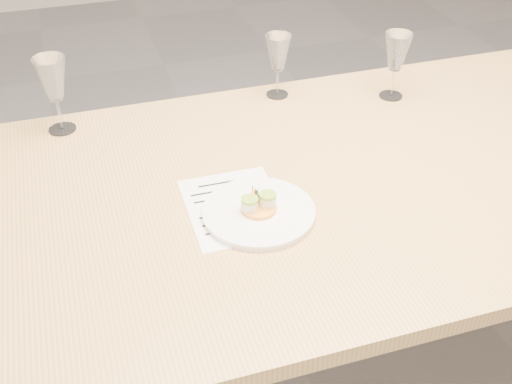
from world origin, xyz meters
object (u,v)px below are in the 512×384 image
object	(u,v)px
dining_table	(320,200)
wine_glass_1	(278,54)
wine_glass_0	(52,81)
wine_glass_2	(397,53)
dinner_plate	(259,211)
recipe_sheet	(235,207)

from	to	relation	value
dining_table	wine_glass_1	size ratio (longest dim) A/B	13.02
wine_glass_0	wine_glass_2	size ratio (longest dim) A/B	1.07
dinner_plate	wine_glass_1	xyz separation A→B (m)	(0.22, 0.52, 0.12)
dining_table	dinner_plate	size ratio (longest dim) A/B	9.57
wine_glass_0	wine_glass_1	size ratio (longest dim) A/B	1.13
dining_table	wine_glass_1	distance (m)	0.47
wine_glass_0	recipe_sheet	bearing A→B (deg)	-53.25
wine_glass_0	wine_glass_1	world-z (taller)	wine_glass_0
wine_glass_1	wine_glass_2	size ratio (longest dim) A/B	0.95
dining_table	wine_glass_0	distance (m)	0.74
wine_glass_1	wine_glass_2	world-z (taller)	wine_glass_2
wine_glass_0	wine_glass_2	xyz separation A→B (m)	(0.93, -0.09, -0.01)
dinner_plate	recipe_sheet	distance (m)	0.06
dining_table	wine_glass_0	bearing A→B (deg)	144.24
dining_table	wine_glass_2	distance (m)	0.52
dining_table	wine_glass_2	world-z (taller)	wine_glass_2
dining_table	recipe_sheet	size ratio (longest dim) A/B	8.80
recipe_sheet	wine_glass_2	size ratio (longest dim) A/B	1.41
dining_table	recipe_sheet	bearing A→B (deg)	-168.03
recipe_sheet	wine_glass_0	size ratio (longest dim) A/B	1.31
wine_glass_1	wine_glass_2	bearing A→B (deg)	-18.98
recipe_sheet	wine_glass_2	xyz separation A→B (m)	(0.58, 0.37, 0.13)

